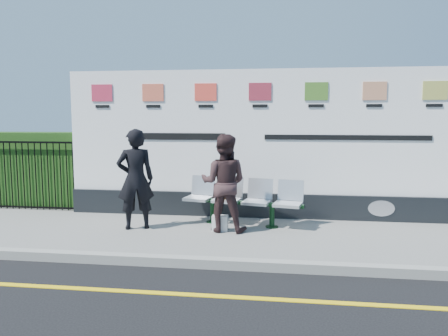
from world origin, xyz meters
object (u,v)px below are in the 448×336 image
(bench, at_px, (242,212))
(woman_right, at_px, (224,183))
(woman_left, at_px, (136,179))
(billboard, at_px, (260,154))

(bench, relative_size, woman_right, 1.29)
(woman_right, bearing_deg, woman_left, 5.70)
(billboard, bearing_deg, woman_left, -149.77)
(billboard, relative_size, bench, 3.53)
(billboard, height_order, bench, billboard)
(bench, height_order, woman_right, woman_right)
(woman_left, bearing_deg, billboard, -172.85)
(woman_left, height_order, woman_right, woman_left)
(bench, distance_m, woman_left, 2.09)
(bench, relative_size, woman_left, 1.23)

